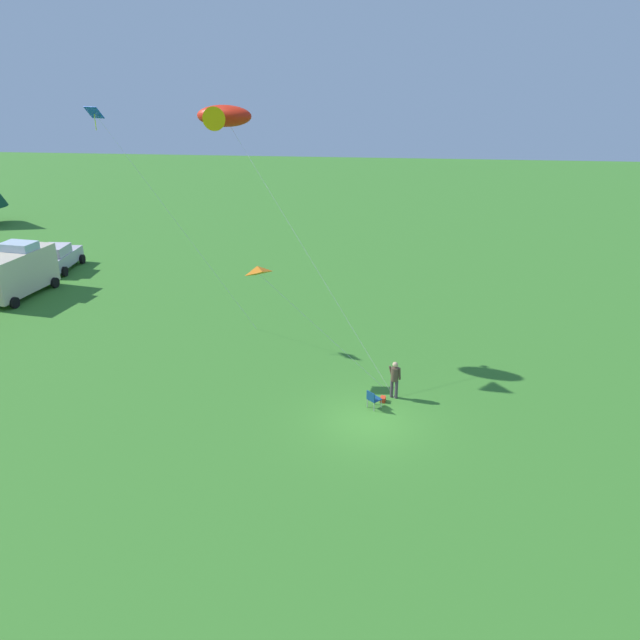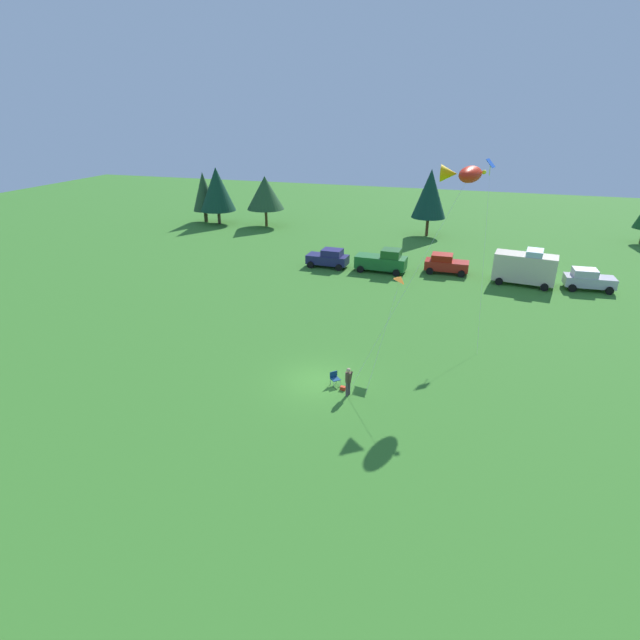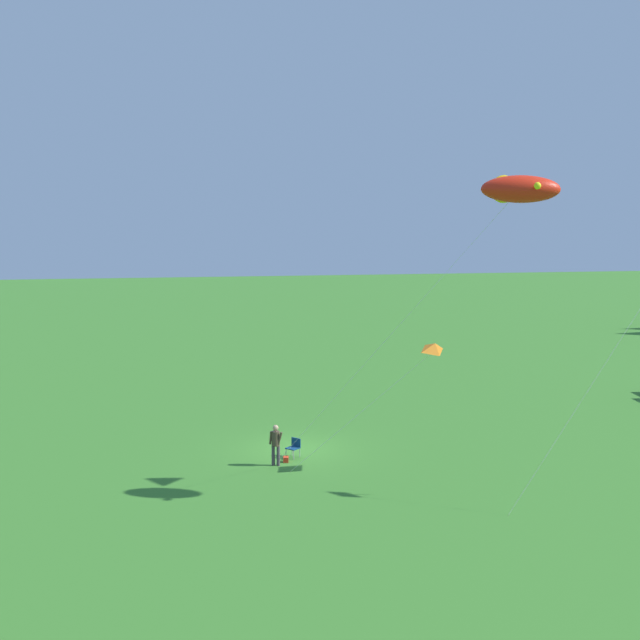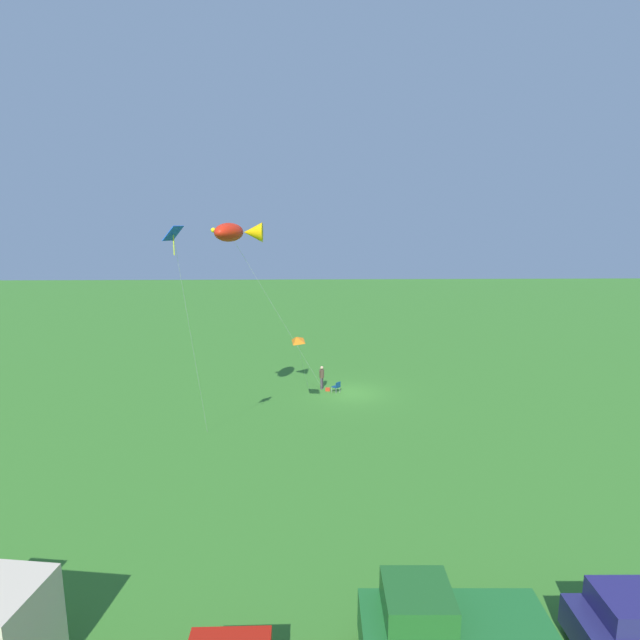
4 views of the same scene
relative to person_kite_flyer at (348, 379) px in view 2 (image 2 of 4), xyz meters
The scene contains 13 objects.
ground_plane 2.58m from the person_kite_flyer, 155.26° to the left, with size 160.00×160.00×0.00m, color #387827.
person_kite_flyer is the anchor object (origin of this frame).
folding_chair 1.49m from the person_kite_flyer, 139.49° to the left, with size 0.68×0.68×0.82m.
backpack_on_grass 1.11m from the person_kite_flyer, 131.88° to the left, with size 0.32×0.22×0.22m, color red.
car_navy_hatch 24.92m from the person_kite_flyer, 109.11° to the left, with size 4.24×2.29×1.89m.
truck_green_flatbed 23.81m from the person_kite_flyer, 96.21° to the left, with size 5.06×2.53×2.34m.
car_red_sedan 25.33m from the person_kite_flyer, 82.17° to the left, with size 4.20×2.20×1.89m.
van_camper_beige 26.03m from the person_kite_flyer, 65.88° to the left, with size 5.65×3.19×3.34m.
car_silver_compact 28.81m from the person_kite_flyer, 56.12° to the left, with size 4.30×2.42×1.89m.
treeline_distant 41.13m from the person_kite_flyer, 105.51° to the left, with size 63.52×10.13×8.27m.
kite_large_fish 14.23m from the person_kite_flyer, 59.78° to the left, with size 6.19×9.93×11.99m.
kite_delta_orange 7.72m from the person_kite_flyer, 74.69° to the left, with size 1.38×6.43×5.45m.
kite_diamond_blue 18.95m from the person_kite_flyer, 66.77° to the left, with size 0.98×8.05×11.79m.
Camera 2 is at (8.00, -24.90, 15.18)m, focal length 28.00 mm.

